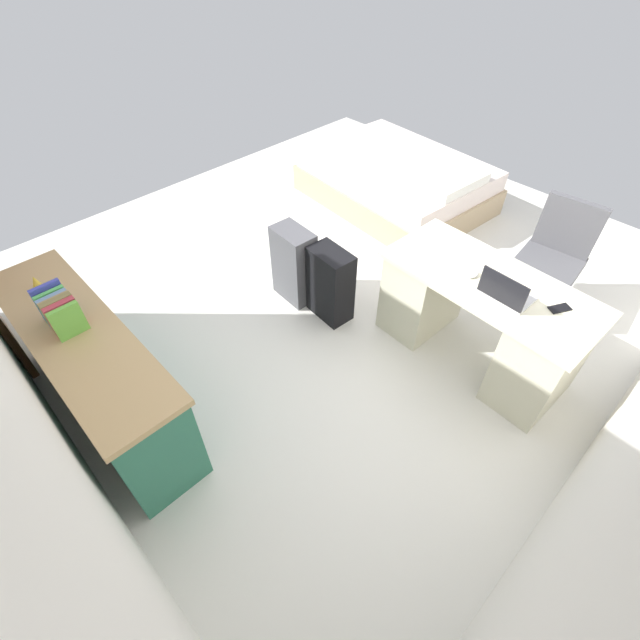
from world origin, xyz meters
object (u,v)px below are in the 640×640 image
suitcase_black (330,284)px  bed (397,181)px  figurine_small (36,283)px  laptop (505,292)px  suitcase_spare_grey (294,265)px  desk (478,318)px  cell_phone_near_laptop (560,308)px  office_chair (549,265)px  credenza (97,372)px  computer_mouse (473,274)px

suitcase_black → bed: bearing=-62.3°
bed → figurine_small: figurine_small is taller
suitcase_black → laptop: bearing=-160.0°
bed → laptop: size_ratio=6.31×
bed → suitcase_spare_grey: bearing=102.4°
desk → suitcase_spare_grey: 1.53m
suitcase_spare_grey → figurine_small: size_ratio=6.03×
desk → bed: bearing=-36.8°
bed → cell_phone_near_laptop: bearing=149.9°
suitcase_black → figurine_small: size_ratio=5.71×
office_chair → suitcase_spare_grey: size_ratio=1.42×
cell_phone_near_laptop → suitcase_spare_grey: bearing=44.4°
office_chair → bed: size_ratio=0.47×
credenza → suitcase_spare_grey: 1.70m
bed → office_chair: bearing=165.9°
office_chair → laptop: bearing=93.9°
desk → figurine_small: size_ratio=13.30×
bed → figurine_small: 3.63m
office_chair → bed: 2.00m
computer_mouse → desk: bearing=-153.7°
suitcase_spare_grey → cell_phone_near_laptop: size_ratio=4.88×
suitcase_black → figurine_small: bearing=67.4°
credenza → cell_phone_near_laptop: 2.96m
credenza → desk: bearing=-123.3°
cell_phone_near_laptop → bed: bearing=-2.1°
bed → suitcase_spare_grey: (-0.41, 1.88, 0.09)m
office_chair → suitcase_spare_grey: bearing=42.6°
bed → desk: bearing=143.2°
suitcase_black → cell_phone_near_laptop: 1.64m
bed → suitcase_black: 1.99m
cell_phone_near_laptop → figurine_small: bearing=71.2°
credenza → figurine_small: 0.67m
suitcase_black → suitcase_spare_grey: suitcase_spare_grey is taller
suitcase_black → computer_mouse: 1.12m
cell_phone_near_laptop → suitcase_black: bearing=46.3°
cell_phone_near_laptop → figurine_small: size_ratio=1.24×
desk → credenza: 2.63m
office_chair → laptop: laptop is taller
bed → computer_mouse: (-1.74, 1.44, 0.51)m
desk → computer_mouse: computer_mouse is taller
cell_phone_near_laptop → desk: bearing=35.5°
suitcase_black → desk: bearing=-153.2°
computer_mouse → cell_phone_near_laptop: bearing=-166.8°
credenza → computer_mouse: (-1.33, -2.14, 0.37)m
laptop → figurine_small: laptop is taller
desk → office_chair: size_ratio=1.56×
credenza → computer_mouse: bearing=-121.8°
suitcase_spare_grey → cell_phone_near_laptop: 2.00m
suitcase_black → cell_phone_near_laptop: (-1.51, -0.50, 0.43)m
office_chair → figurine_small: (2.03, 3.10, 0.40)m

